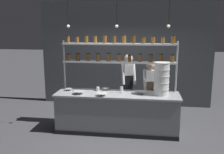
# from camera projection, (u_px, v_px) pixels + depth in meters

# --- Properties ---
(ground_plane) EXTENTS (40.00, 40.00, 0.00)m
(ground_plane) POSITION_uv_depth(u_px,v_px,m) (117.00, 131.00, 5.92)
(ground_plane) COLOR #4C4C51
(back_wall) EXTENTS (5.25, 0.12, 3.19)m
(back_wall) POSITION_uv_depth(u_px,v_px,m) (125.00, 54.00, 7.68)
(back_wall) COLOR #4C5156
(back_wall) RESTS_ON ground_plane
(prep_counter) EXTENTS (2.85, 0.76, 0.92)m
(prep_counter) POSITION_uv_depth(u_px,v_px,m) (117.00, 112.00, 5.83)
(prep_counter) COLOR gray
(prep_counter) RESTS_ON ground_plane
(spice_shelf_unit) EXTENTS (2.73, 0.28, 2.24)m
(spice_shelf_unit) POSITION_uv_depth(u_px,v_px,m) (119.00, 54.00, 5.88)
(spice_shelf_unit) COLOR #ADAFB5
(spice_shelf_unit) RESTS_ON ground_plane
(chef_left) EXTENTS (0.41, 0.34, 1.73)m
(chef_left) POSITION_uv_depth(u_px,v_px,m) (128.00, 82.00, 6.50)
(chef_left) COLOR black
(chef_left) RESTS_ON ground_plane
(chef_center) EXTENTS (0.39, 0.32, 1.59)m
(chef_center) POSITION_uv_depth(u_px,v_px,m) (150.00, 88.00, 6.25)
(chef_center) COLOR black
(chef_center) RESTS_ON ground_plane
(container_stack) EXTENTS (0.35, 0.35, 0.74)m
(container_stack) POSITION_uv_depth(u_px,v_px,m) (162.00, 79.00, 5.55)
(container_stack) COLOR white
(container_stack) RESTS_ON prep_counter
(prep_bowl_near_left) EXTENTS (0.24, 0.24, 0.07)m
(prep_bowl_near_left) POSITION_uv_depth(u_px,v_px,m) (140.00, 93.00, 5.69)
(prep_bowl_near_left) COLOR silver
(prep_bowl_near_left) RESTS_ON prep_counter
(prep_bowl_center_front) EXTENTS (0.17, 0.17, 0.05)m
(prep_bowl_center_front) POSITION_uv_depth(u_px,v_px,m) (69.00, 90.00, 5.99)
(prep_bowl_center_front) COLOR #B2B7BC
(prep_bowl_center_front) RESTS_ON prep_counter
(prep_bowl_center_back) EXTENTS (0.19, 0.19, 0.05)m
(prep_bowl_center_back) POSITION_uv_depth(u_px,v_px,m) (105.00, 89.00, 6.04)
(prep_bowl_center_back) COLOR #B2B7BC
(prep_bowl_center_back) RESTS_ON prep_counter
(prep_bowl_near_right) EXTENTS (0.25, 0.25, 0.07)m
(prep_bowl_near_right) POSITION_uv_depth(u_px,v_px,m) (79.00, 93.00, 5.67)
(prep_bowl_near_right) COLOR silver
(prep_bowl_near_right) RESTS_ON prep_counter
(prep_bowl_far_left) EXTENTS (0.24, 0.24, 0.07)m
(prep_bowl_far_left) POSITION_uv_depth(u_px,v_px,m) (102.00, 95.00, 5.52)
(prep_bowl_far_left) COLOR silver
(prep_bowl_far_left) RESTS_ON prep_counter
(serving_cup_front) EXTENTS (0.08, 0.08, 0.09)m
(serving_cup_front) POSITION_uv_depth(u_px,v_px,m) (98.00, 89.00, 5.96)
(serving_cup_front) COLOR silver
(serving_cup_front) RESTS_ON prep_counter
(serving_cup_by_board) EXTENTS (0.08, 0.08, 0.11)m
(serving_cup_by_board) POSITION_uv_depth(u_px,v_px,m) (122.00, 89.00, 5.95)
(serving_cup_by_board) COLOR silver
(serving_cup_by_board) RESTS_ON prep_counter
(pendant_light_row) EXTENTS (2.27, 0.07, 0.74)m
(pendant_light_row) POSITION_uv_depth(u_px,v_px,m) (117.00, 24.00, 5.43)
(pendant_light_row) COLOR black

